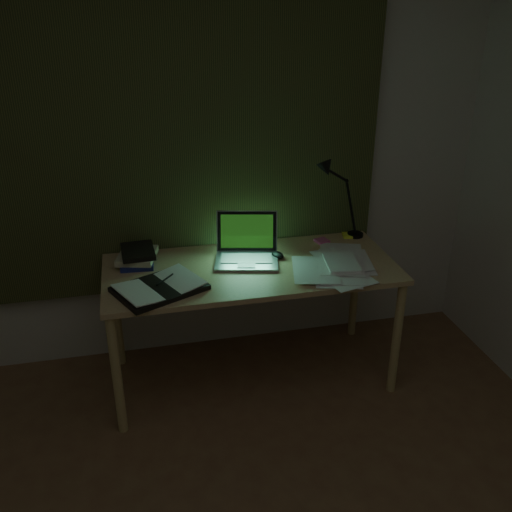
% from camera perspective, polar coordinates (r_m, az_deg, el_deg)
% --- Properties ---
extents(wall_back, '(3.50, 0.00, 2.50)m').
position_cam_1_polar(wall_back, '(3.17, -7.53, 10.59)').
color(wall_back, beige).
rests_on(wall_back, ground).
extents(curtain, '(2.20, 0.06, 2.00)m').
position_cam_1_polar(curtain, '(3.09, -7.67, 14.00)').
color(curtain, '#2F381C').
rests_on(curtain, wall_back).
extents(desk, '(1.54, 0.67, 0.70)m').
position_cam_1_polar(desk, '(3.18, -0.48, -6.77)').
color(desk, tan).
rests_on(desk, floor).
extents(laptop, '(0.41, 0.44, 0.24)m').
position_cam_1_polar(laptop, '(3.01, -0.96, 1.38)').
color(laptop, '#ACACB1').
rests_on(laptop, desk).
extents(open_textbook, '(0.49, 0.44, 0.03)m').
position_cam_1_polar(open_textbook, '(2.81, -9.62, -3.11)').
color(open_textbook, white).
rests_on(open_textbook, desk).
extents(book_stack, '(0.21, 0.25, 0.09)m').
position_cam_1_polar(book_stack, '(3.10, -11.77, 0.04)').
color(book_stack, white).
rests_on(book_stack, desk).
extents(loose_papers, '(0.45, 0.47, 0.02)m').
position_cam_1_polar(loose_papers, '(3.05, 7.43, -0.77)').
color(loose_papers, silver).
rests_on(loose_papers, desk).
extents(mouse, '(0.08, 0.10, 0.03)m').
position_cam_1_polar(mouse, '(3.11, 2.18, 0.11)').
color(mouse, black).
rests_on(mouse, desk).
extents(sticky_yellow, '(0.09, 0.09, 0.02)m').
position_cam_1_polar(sticky_yellow, '(3.43, 9.28, 2.06)').
color(sticky_yellow, yellow).
rests_on(sticky_yellow, desk).
extents(sticky_pink, '(0.09, 0.09, 0.01)m').
position_cam_1_polar(sticky_pink, '(3.33, 6.61, 1.52)').
color(sticky_pink, '#E05793').
rests_on(sticky_pink, desk).
extents(desk_lamp, '(0.34, 0.27, 0.50)m').
position_cam_1_polar(desk_lamp, '(3.35, 10.19, 5.95)').
color(desk_lamp, black).
rests_on(desk_lamp, desk).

